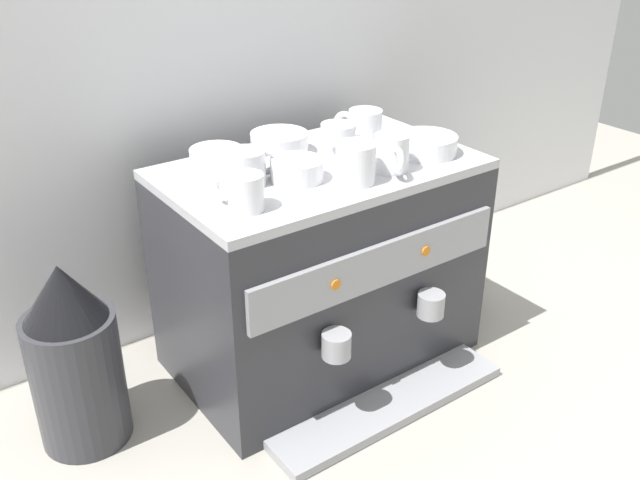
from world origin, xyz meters
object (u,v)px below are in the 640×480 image
ceramic_cup_1 (340,138)px  ceramic_cup_2 (355,162)px  ceramic_bowl_1 (426,145)px  ceramic_cup_0 (246,166)px  ceramic_cup_5 (392,154)px  milk_pitcher (461,278)px  ceramic_bowl_0 (279,143)px  ceramic_cup_4 (363,124)px  ceramic_bowl_3 (297,170)px  espresso_machine (321,267)px  coffee_grinder (75,359)px  ceramic_cup_3 (244,192)px  ceramic_bowl_2 (216,158)px

ceramic_cup_1 → ceramic_cup_2: (-0.07, -0.14, 0.01)m
ceramic_cup_2 → ceramic_bowl_1: bearing=8.6°
ceramic_cup_0 → ceramic_cup_5: bearing=-24.2°
ceramic_bowl_1 → milk_pitcher: bearing=15.7°
ceramic_bowl_0 → ceramic_cup_4: bearing=-9.3°
ceramic_cup_4 → ceramic_bowl_0: 0.20m
ceramic_cup_4 → ceramic_bowl_0: bearing=170.7°
ceramic_cup_1 → milk_pitcher: bearing=-7.7°
ceramic_cup_1 → ceramic_bowl_1: ceramic_cup_1 is taller
ceramic_cup_0 → ceramic_bowl_0: ceramic_cup_0 is taller
ceramic_cup_1 → ceramic_bowl_0: bearing=145.4°
ceramic_cup_1 → ceramic_bowl_3: bearing=-155.3°
ceramic_cup_5 → ceramic_bowl_0: size_ratio=0.85×
espresso_machine → ceramic_cup_5: size_ratio=6.17×
espresso_machine → milk_pitcher: (0.43, -0.01, -0.17)m
ceramic_cup_1 → coffee_grinder: ceramic_cup_1 is taller
coffee_grinder → milk_pitcher: size_ratio=3.34×
ceramic_cup_5 → coffee_grinder: 0.71m
ceramic_cup_2 → coffee_grinder: bearing=163.4°
ceramic_cup_4 → ceramic_bowl_1: (0.05, -0.15, -0.01)m
espresso_machine → ceramic_bowl_0: (-0.03, 0.11, 0.25)m
ceramic_cup_5 → milk_pitcher: (0.34, 0.10, -0.44)m
ceramic_cup_5 → ceramic_bowl_1: (0.12, 0.03, -0.02)m
ceramic_cup_1 → ceramic_bowl_3: 0.17m
ceramic_bowl_3 → coffee_grinder: 0.54m
ceramic_cup_3 → ceramic_bowl_3: ceramic_cup_3 is taller
ceramic_cup_1 → ceramic_cup_2: ceramic_cup_2 is taller
ceramic_cup_2 → ceramic_bowl_1: size_ratio=0.91×
ceramic_cup_0 → ceramic_bowl_1: bearing=-12.0°
ceramic_cup_0 → ceramic_bowl_3: 0.10m
ceramic_cup_5 → ceramic_bowl_3: size_ratio=1.00×
ceramic_cup_0 → ceramic_cup_1: ceramic_cup_0 is taller
espresso_machine → ceramic_cup_3: 0.36m
ceramic_bowl_1 → coffee_grinder: ceramic_bowl_1 is taller
ceramic_cup_4 → ceramic_bowl_2: size_ratio=0.96×
ceramic_cup_1 → milk_pitcher: (0.36, -0.05, -0.43)m
ceramic_bowl_2 → ceramic_bowl_3: bearing=-59.0°
ceramic_bowl_0 → ceramic_bowl_2: ceramic_bowl_0 is taller
ceramic_cup_2 → ceramic_bowl_3: size_ratio=1.14×
ceramic_cup_0 → ceramic_cup_4: (0.33, 0.07, -0.00)m
ceramic_bowl_2 → ceramic_cup_0: bearing=-86.7°
ceramic_cup_0 → ceramic_cup_3: size_ratio=1.22×
ceramic_bowl_1 → ceramic_bowl_3: ceramic_bowl_3 is taller
ceramic_bowl_0 → ceramic_bowl_2: bearing=177.2°
ceramic_cup_2 → ceramic_cup_4: ceramic_cup_2 is taller
ceramic_cup_0 → ceramic_bowl_3: ceramic_cup_0 is taller
ceramic_bowl_1 → ceramic_bowl_2: size_ratio=1.22×
ceramic_bowl_0 → coffee_grinder: 0.58m
ceramic_cup_4 → ceramic_bowl_3: 0.27m
ceramic_bowl_3 → milk_pitcher: size_ratio=0.90×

